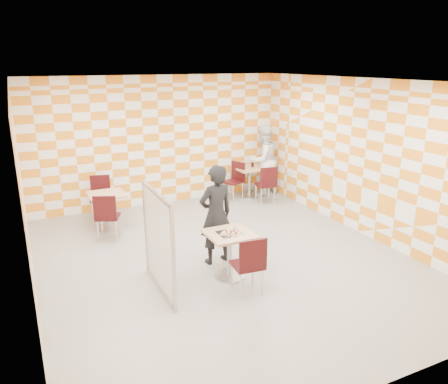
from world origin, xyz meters
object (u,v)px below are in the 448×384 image
chair_main_front (250,262)px  soda_bottle (253,163)px  chair_second_side (235,177)px  man_white (263,160)px  empty_table (107,205)px  chair_second_front (267,182)px  chair_empty_near (107,214)px  second_table (250,177)px  main_table (230,247)px  partition (159,242)px  man_dark (216,215)px  sport_bottle (242,164)px  chair_empty_far (101,193)px

chair_main_front → soda_bottle: size_ratio=4.02×
chair_second_side → man_white: 0.87m
empty_table → chair_second_front: chair_second_front is taller
chair_second_front → chair_empty_near: size_ratio=1.00×
second_table → chair_main_front: bearing=-118.7°
empty_table → man_white: man_white is taller
main_table → chair_second_side: (1.94, 3.63, 0.04)m
chair_second_side → partition: bearing=-130.6°
chair_empty_near → partition: bearing=-81.7°
chair_second_side → soda_bottle: soda_bottle is taller
main_table → partition: bearing=177.0°
chair_second_side → man_white: man_white is taller
chair_empty_near → man_dark: bearing=-48.9°
empty_table → sport_bottle: size_ratio=3.75×
empty_table → chair_main_front: bearing=-69.9°
empty_table → soda_bottle: size_ratio=3.26×
main_table → soda_bottle: soda_bottle is taller
main_table → chair_empty_near: size_ratio=0.81×
empty_table → chair_empty_near: bearing=-102.0°
second_table → man_white: bearing=4.1°
main_table → chair_empty_far: 3.91m
main_table → chair_empty_near: (-1.45, 2.30, 0.04)m
man_white → sport_bottle: bearing=-20.2°
man_dark → sport_bottle: bearing=-131.3°
main_table → sport_bottle: size_ratio=3.75×
partition → sport_bottle: (3.30, 3.69, 0.05)m
second_table → chair_main_front: (-2.35, -4.29, 0.04)m
sport_bottle → man_white: bearing=-8.6°
chair_main_front → soda_bottle: (2.44, 4.32, 0.31)m
main_table → chair_main_front: chair_main_front is taller
chair_empty_near → soda_bottle: 4.13m
chair_second_side → soda_bottle: (0.50, 0.04, 0.31)m
chair_empty_near → man_white: bearing=18.1°
chair_main_front → sport_bottle: size_ratio=4.62×
man_white → soda_bottle: (-0.30, 0.00, -0.04)m
man_white → chair_second_side: bearing=-8.9°
man_dark → second_table: bearing=-134.3°
man_white → chair_main_front: bearing=46.1°
man_dark → soda_bottle: man_dark is taller
empty_table → chair_main_front: 3.82m
chair_main_front → man_dark: size_ratio=0.54×
chair_second_front → main_table: bearing=-129.6°
second_table → empty_table: (-3.66, -0.70, 0.00)m
chair_second_side → man_dark: 3.60m
second_table → man_white: man_white is taller
chair_main_front → man_white: man_white is taller
main_table → second_table: size_ratio=1.00×
second_table → chair_main_front: size_ratio=0.81×
chair_second_front → soda_bottle: (0.02, 0.74, 0.31)m
chair_empty_near → chair_empty_far: bearing=84.1°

